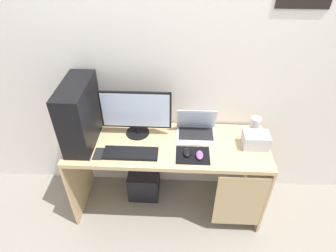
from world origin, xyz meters
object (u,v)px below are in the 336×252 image
at_px(mouse_right, 200,155).
at_px(subwoofer, 144,182).
at_px(pc_tower, 80,114).
at_px(projector, 256,140).
at_px(cell_phone, 99,154).
at_px(mouse_left, 187,152).
at_px(monitor, 136,113).
at_px(laptop, 196,130).
at_px(speaker, 255,126).
at_px(keyboard, 131,153).

height_order(mouse_right, subwoofer, mouse_right).
distance_m(pc_tower, mouse_right, 0.97).
bearing_deg(projector, pc_tower, 179.25).
bearing_deg(cell_phone, pc_tower, 131.34).
bearing_deg(mouse_left, monitor, 150.60).
xyz_separation_m(laptop, mouse_right, (0.02, -0.28, -0.03)).
distance_m(monitor, cell_phone, 0.43).
bearing_deg(speaker, laptop, -176.37).
xyz_separation_m(monitor, projector, (0.95, -0.11, -0.15)).
bearing_deg(pc_tower, mouse_right, -10.06).
bearing_deg(subwoofer, keyboard, -98.32).
height_order(projector, mouse_right, projector).
height_order(pc_tower, mouse_left, pc_tower).
bearing_deg(mouse_right, laptop, 94.01).
bearing_deg(speaker, keyboard, -163.07).
bearing_deg(mouse_right, subwoofer, 150.35).
relative_size(projector, mouse_left, 2.08).
relative_size(keyboard, cell_phone, 3.23).
relative_size(speaker, mouse_right, 1.68).
distance_m(speaker, subwoofer, 1.18).
bearing_deg(laptop, cell_phone, -159.62).
xyz_separation_m(monitor, keyboard, (-0.02, -0.25, -0.20)).
bearing_deg(subwoofer, mouse_right, -29.65).
distance_m(speaker, mouse_right, 0.56).
xyz_separation_m(mouse_left, subwoofer, (-0.39, 0.25, -0.64)).
relative_size(laptop, speaker, 2.03).
distance_m(monitor, keyboard, 0.32).
relative_size(laptop, mouse_right, 3.40).
bearing_deg(monitor, subwoofer, 44.80).
height_order(laptop, keyboard, laptop).
bearing_deg(keyboard, mouse_right, -0.54).
distance_m(pc_tower, subwoofer, 0.99).
xyz_separation_m(projector, mouse_right, (-0.44, -0.15, -0.04)).
bearing_deg(subwoofer, cell_phone, -135.57).
height_order(mouse_left, mouse_right, same).
height_order(mouse_left, cell_phone, mouse_left).
relative_size(keyboard, subwoofer, 1.47).
height_order(speaker, subwoofer, speaker).
relative_size(monitor, keyboard, 1.35).
relative_size(laptop, mouse_left, 3.40).
height_order(pc_tower, mouse_right, pc_tower).
bearing_deg(monitor, speaker, 2.87).
xyz_separation_m(pc_tower, mouse_right, (0.93, -0.16, -0.23)).
bearing_deg(projector, keyboard, -171.71).
relative_size(pc_tower, subwoofer, 1.79).
bearing_deg(projector, monitor, 173.32).
bearing_deg(laptop, subwoofer, 179.76).
bearing_deg(mouse_left, keyboard, -177.35).
relative_size(monitor, mouse_right, 5.90).
height_order(keyboard, mouse_right, mouse_right).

